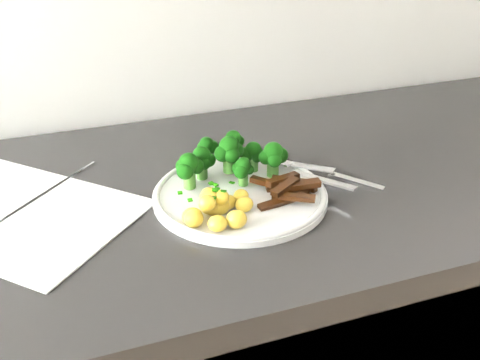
% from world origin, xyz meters
% --- Properties ---
extents(recipe_paper, '(0.39, 0.39, 0.00)m').
position_xyz_m(recipe_paper, '(-0.19, 1.71, 0.87)').
color(recipe_paper, white).
rests_on(recipe_paper, counter).
extents(plate, '(0.25, 0.25, 0.01)m').
position_xyz_m(plate, '(0.11, 1.64, 0.87)').
color(plate, white).
rests_on(plate, counter).
extents(broccoli, '(0.17, 0.11, 0.07)m').
position_xyz_m(broccoli, '(0.11, 1.69, 0.91)').
color(broccoli, '#366722').
rests_on(broccoli, plate).
extents(potatoes, '(0.10, 0.10, 0.04)m').
position_xyz_m(potatoes, '(0.06, 1.60, 0.89)').
color(potatoes, '#EDC74C').
rests_on(potatoes, plate).
extents(beef_strips, '(0.10, 0.10, 0.03)m').
position_xyz_m(beef_strips, '(0.18, 1.62, 0.89)').
color(beef_strips, black).
rests_on(beef_strips, plate).
extents(fork, '(0.09, 0.16, 0.02)m').
position_xyz_m(fork, '(0.22, 1.65, 0.88)').
color(fork, silver).
rests_on(fork, plate).
extents(knife, '(0.13, 0.14, 0.02)m').
position_xyz_m(knife, '(0.27, 1.64, 0.87)').
color(knife, silver).
rests_on(knife, plate).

